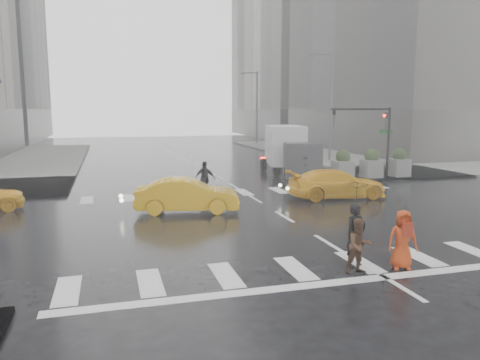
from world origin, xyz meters
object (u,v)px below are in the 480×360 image
object	(u,v)px
pedestrian_orange	(403,239)
taxi_mid	(187,195)
box_truck	(289,149)
traffic_signal_pole	(375,128)
pedestrian_brown	(359,246)

from	to	relation	value
pedestrian_orange	taxi_mid	size ratio (longest dim) A/B	0.37
box_truck	traffic_signal_pole	bearing A→B (deg)	-28.25
traffic_signal_pole	taxi_mid	world-z (taller)	traffic_signal_pole
traffic_signal_pole	pedestrian_orange	size ratio (longest dim) A/B	2.72
traffic_signal_pole	taxi_mid	size ratio (longest dim) A/B	1.02
traffic_signal_pole	taxi_mid	bearing A→B (deg)	-154.71
traffic_signal_pole	pedestrian_brown	xyz separation A→B (m)	(-9.50, -14.81, -2.46)
pedestrian_orange	box_truck	distance (m)	18.92
box_truck	pedestrian_orange	bearing A→B (deg)	-89.16
traffic_signal_pole	pedestrian_orange	distance (m)	17.08
pedestrian_orange	taxi_mid	bearing A→B (deg)	135.76
traffic_signal_pole	box_truck	size ratio (longest dim) A/B	0.73
pedestrian_brown	taxi_mid	xyz separation A→B (m)	(-3.21, 8.80, -0.02)
traffic_signal_pole	taxi_mid	distance (m)	14.28
pedestrian_brown	box_truck	distance (m)	19.25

